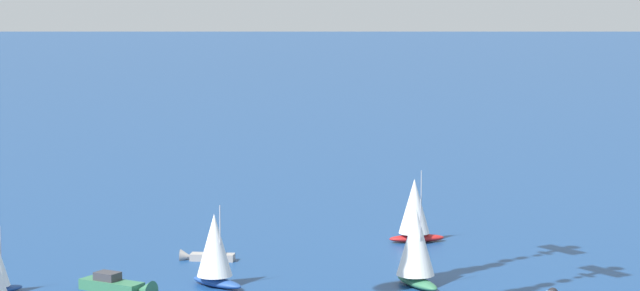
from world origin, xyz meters
TOP-DOWN VIEW (x-y plane):
  - motorboat_near_centre at (-33.61, -1.29)m, footprint 5.84×7.25m
  - sailboat_far_stbd at (-7.34, 16.33)m, footprint 8.79×4.89m
  - motorboat_ahead at (-21.42, -17.53)m, footprint 10.14×7.81m
  - sailboat_mid_cluster at (-30.80, 30.72)m, footprint 5.72×8.54m
  - sailboat_outer_ring_b at (-19.03, -5.99)m, footprint 8.34×5.82m

SIDE VIEW (x-z plane):
  - motorboat_near_centre at x=-33.61m, z-range -0.50..1.67m
  - motorboat_ahead at x=-21.42m, z-range -0.69..2.31m
  - sailboat_outer_ring_b at x=-19.03m, z-range -0.45..9.98m
  - sailboat_mid_cluster at x=-30.80m, z-range -0.46..10.16m
  - sailboat_far_stbd at x=-7.34m, z-range -0.49..10.79m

